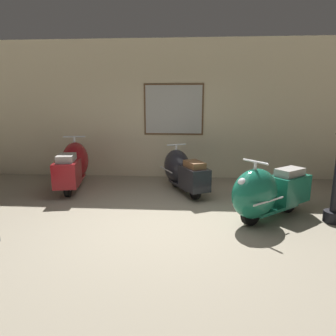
{
  "coord_description": "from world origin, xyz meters",
  "views": [
    {
      "loc": [
        0.43,
        -4.34,
        1.89
      ],
      "look_at": [
        0.01,
        1.59,
        0.57
      ],
      "focal_mm": 32.47,
      "sensor_mm": 36.0,
      "label": 1
    }
  ],
  "objects": [
    {
      "name": "scooter_0",
      "position": [
        -2.13,
        2.08,
        0.51
      ],
      "size": [
        0.85,
        1.88,
        1.11
      ],
      "rotation": [
        0.0,
        0.0,
        1.76
      ],
      "color": "black",
      "rests_on": "ground"
    },
    {
      "name": "ground_plane",
      "position": [
        0.0,
        0.0,
        0.0
      ],
      "size": [
        60.0,
        60.0,
        0.0
      ],
      "primitive_type": "plane",
      "color": "gray"
    },
    {
      "name": "showroom_back_wall",
      "position": [
        0.0,
        3.25,
        1.66
      ],
      "size": [
        18.0,
        0.24,
        3.32
      ],
      "color": "beige",
      "rests_on": "ground"
    },
    {
      "name": "scooter_2",
      "position": [
        1.65,
        0.37,
        0.46
      ],
      "size": [
        1.59,
        1.42,
        1.02
      ],
      "rotation": [
        0.0,
        0.0,
        -2.45
      ],
      "color": "black",
      "rests_on": "ground"
    },
    {
      "name": "scooter_1",
      "position": [
        0.28,
        1.94,
        0.44
      ],
      "size": [
        1.11,
        1.63,
        0.97
      ],
      "rotation": [
        0.0,
        0.0,
        2.03
      ],
      "color": "black",
      "rests_on": "ground"
    }
  ]
}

